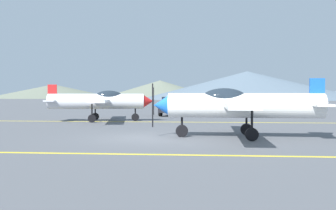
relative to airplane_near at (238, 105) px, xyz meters
name	(u,v)px	position (x,y,z in m)	size (l,w,h in m)	color
ground_plane	(148,138)	(-3.75, -0.24, -1.40)	(400.00, 400.00, 0.00)	#54565B
apron_line_near	(129,154)	(-3.75, -4.45, -1.39)	(80.00, 0.16, 0.01)	yellow
apron_line_far	(166,122)	(-3.75, 8.30, -1.39)	(80.00, 0.16, 0.01)	yellow
airplane_near	(238,105)	(0.00, 0.00, 0.00)	(7.17, 8.27, 2.48)	white
airplane_mid	(101,101)	(-8.23, 8.61, 0.00)	(7.25, 8.29, 2.48)	silver
car_sedan	(175,106)	(-3.63, 15.65, -0.55)	(2.60, 4.55, 1.62)	black
hill_left	(53,91)	(-71.80, 154.27, 1.95)	(61.75, 61.75, 6.70)	slate
hill_centerleft	(160,89)	(-19.67, 156.33, 2.89)	(57.31, 57.31, 8.58)	slate
hill_centerright	(247,85)	(17.74, 127.27, 4.05)	(83.87, 83.87, 10.89)	slate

